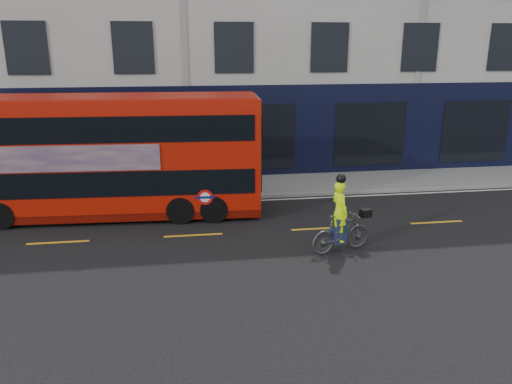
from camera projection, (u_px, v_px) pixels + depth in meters
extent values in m
plane|color=black|center=(195.00, 255.00, 13.96)|extent=(120.00, 120.00, 0.00)
cube|color=gray|center=(190.00, 188.00, 20.10)|extent=(60.00, 3.00, 0.12)
cube|color=gray|center=(191.00, 199.00, 18.68)|extent=(60.00, 0.12, 0.13)
cube|color=beige|center=(182.00, 4.00, 24.11)|extent=(50.00, 10.00, 15.00)
cube|color=black|center=(188.00, 134.00, 20.94)|extent=(50.00, 0.08, 4.00)
cube|color=silver|center=(191.00, 203.00, 18.41)|extent=(58.00, 0.10, 0.01)
cube|color=#B51507|center=(108.00, 152.00, 16.55)|extent=(10.12, 2.78, 3.60)
cube|color=#5A0A03|center=(113.00, 207.00, 17.11)|extent=(10.12, 2.74, 0.27)
cube|color=black|center=(110.00, 175.00, 16.78)|extent=(9.73, 2.80, 0.82)
cube|color=black|center=(105.00, 124.00, 16.28)|extent=(9.73, 2.80, 0.82)
cube|color=maroon|center=(103.00, 97.00, 16.03)|extent=(9.92, 2.68, 0.07)
cube|color=black|center=(258.00, 172.00, 17.23)|extent=(0.14, 2.05, 0.82)
cube|color=black|center=(258.00, 122.00, 16.74)|extent=(0.14, 2.05, 0.82)
cube|color=tan|center=(70.00, 159.00, 15.34)|extent=(5.46, 0.32, 0.82)
cylinder|color=red|center=(205.00, 197.00, 16.10)|extent=(0.51, 0.05, 0.51)
cylinder|color=white|center=(205.00, 197.00, 16.10)|extent=(0.33, 0.04, 0.33)
cube|color=#0C1459|center=(205.00, 197.00, 16.09)|extent=(0.64, 0.05, 0.08)
cylinder|color=black|center=(213.00, 200.00, 17.37)|extent=(1.03, 2.37, 0.91)
cylinder|color=black|center=(182.00, 200.00, 17.27)|extent=(1.03, 2.37, 0.91)
cylinder|color=black|center=(13.00, 205.00, 16.76)|extent=(1.03, 2.37, 0.91)
imported|color=#3E4043|center=(341.00, 233.00, 14.04)|extent=(1.97, 1.04, 1.14)
imported|color=#BFF104|center=(339.00, 211.00, 13.80)|extent=(0.57, 0.71, 1.71)
cube|color=black|center=(366.00, 213.00, 14.21)|extent=(0.35, 0.30, 0.23)
cube|color=#1A2346|center=(338.00, 230.00, 13.96)|extent=(0.41, 0.47, 0.73)
sphere|color=black|center=(341.00, 179.00, 13.53)|extent=(0.27, 0.27, 0.27)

